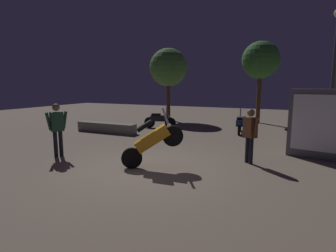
# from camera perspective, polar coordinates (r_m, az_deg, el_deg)

# --- Properties ---
(ground_plane) EXTENTS (40.00, 40.00, 0.00)m
(ground_plane) POSITION_cam_1_polar(r_m,az_deg,el_deg) (7.26, -3.91, -8.97)
(ground_plane) COLOR #756656
(motorcycle_orange_foreground) EXTENTS (1.48, 0.93, 1.63)m
(motorcycle_orange_foreground) POSITION_cam_1_polar(r_m,az_deg,el_deg) (7.10, -3.44, -3.15)
(motorcycle_orange_foreground) COLOR black
(motorcycle_orange_foreground) RESTS_ON ground_plane
(motorcycle_blue_parked_left) EXTENTS (0.42, 1.66, 1.11)m
(motorcycle_blue_parked_left) POSITION_cam_1_polar(r_m,az_deg,el_deg) (12.78, 15.13, 0.50)
(motorcycle_blue_parked_left) COLOR black
(motorcycle_blue_parked_left) RESTS_ON ground_plane
(motorcycle_black_parked_right) EXTENTS (1.63, 0.52, 1.11)m
(motorcycle_black_parked_right) POSITION_cam_1_polar(r_m,az_deg,el_deg) (13.78, -1.78, 1.38)
(motorcycle_black_parked_right) COLOR black
(motorcycle_black_parked_right) RESTS_ON ground_plane
(person_rider_beside) EXTENTS (0.54, 0.52, 1.56)m
(person_rider_beside) POSITION_cam_1_polar(r_m,az_deg,el_deg) (7.82, 17.18, -1.12)
(person_rider_beside) COLOR black
(person_rider_beside) RESTS_ON ground_plane
(person_bystander_far) EXTENTS (0.38, 0.63, 1.65)m
(person_bystander_far) POSITION_cam_1_polar(r_m,az_deg,el_deg) (8.87, -22.69, 0.14)
(person_bystander_far) COLOR black
(person_bystander_far) RESTS_ON ground_plane
(streetlamp_near) EXTENTS (0.36, 0.36, 5.11)m
(streetlamp_near) POSITION_cam_1_polar(r_m,az_deg,el_deg) (12.52, 32.19, 12.15)
(streetlamp_near) COLOR #38383D
(streetlamp_near) RESTS_ON ground_plane
(tree_left_bg) EXTENTS (2.13, 2.13, 4.70)m
(tree_left_bg) POSITION_cam_1_polar(r_m,az_deg,el_deg) (16.61, 19.24, 13.10)
(tree_left_bg) COLOR #4C331E
(tree_left_bg) RESTS_ON ground_plane
(tree_right_bg) EXTENTS (2.36, 2.36, 4.49)m
(tree_right_bg) POSITION_cam_1_polar(r_m,az_deg,el_deg) (17.04, 0.09, 12.40)
(tree_right_bg) COLOR #4C331E
(tree_right_bg) RESTS_ON ground_plane
(kiosk_billboard) EXTENTS (1.67, 0.82, 2.10)m
(kiosk_billboard) POSITION_cam_1_polar(r_m,az_deg,el_deg) (9.23, 29.45, 0.43)
(kiosk_billboard) COLOR #595960
(kiosk_billboard) RESTS_ON ground_plane
(planter_wall_low) EXTENTS (3.06, 0.50, 0.45)m
(planter_wall_low) POSITION_cam_1_polar(r_m,az_deg,el_deg) (12.89, -13.09, -0.32)
(planter_wall_low) COLOR gray
(planter_wall_low) RESTS_ON ground_plane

